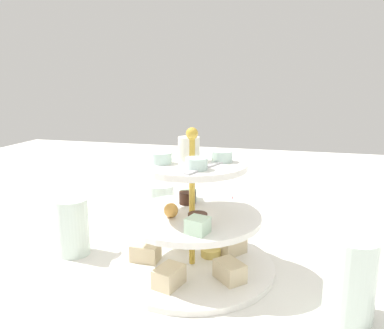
% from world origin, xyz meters
% --- Properties ---
extents(ground_plane, '(2.40, 2.40, 0.00)m').
position_xyz_m(ground_plane, '(0.00, 0.00, 0.00)').
color(ground_plane, silver).
extents(tiered_serving_stand, '(0.28, 0.28, 0.25)m').
position_xyz_m(tiered_serving_stand, '(0.00, 0.00, 0.07)').
color(tiered_serving_stand, white).
rests_on(tiered_serving_stand, ground_plane).
extents(water_glass_tall_right, '(0.07, 0.07, 0.12)m').
position_xyz_m(water_glass_tall_right, '(-0.08, -0.24, 0.06)').
color(water_glass_tall_right, silver).
rests_on(water_glass_tall_right, ground_plane).
extents(water_glass_short_left, '(0.06, 0.06, 0.08)m').
position_xyz_m(water_glass_short_left, '(0.22, 0.13, 0.04)').
color(water_glass_short_left, silver).
rests_on(water_glass_short_left, ground_plane).
extents(teacup_with_saucer, '(0.09, 0.09, 0.05)m').
position_xyz_m(teacup_with_saucer, '(0.27, 0.00, 0.02)').
color(teacup_with_saucer, white).
rests_on(teacup_with_saucer, ground_plane).
extents(butter_knife_right, '(0.15, 0.11, 0.00)m').
position_xyz_m(butter_knife_right, '(0.21, -0.22, 0.00)').
color(butter_knife_right, silver).
rests_on(butter_knife_right, ground_plane).
extents(water_glass_mid_back, '(0.06, 0.06, 0.11)m').
position_xyz_m(water_glass_mid_back, '(0.00, 0.23, 0.05)').
color(water_glass_mid_back, silver).
rests_on(water_glass_mid_back, ground_plane).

